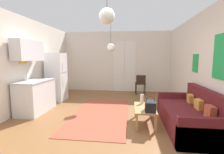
% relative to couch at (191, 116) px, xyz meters
% --- Properties ---
extents(ground_plane, '(5.35, 8.31, 0.10)m').
position_rel_couch_xyz_m(ground_plane, '(-1.96, -0.12, -0.32)').
color(ground_plane, brown).
extents(wall_back, '(4.95, 0.13, 2.69)m').
position_rel_couch_xyz_m(wall_back, '(-1.94, 3.79, 1.06)').
color(wall_back, silver).
rests_on(wall_back, ground_plane).
extents(wall_right, '(0.12, 7.91, 2.69)m').
position_rel_couch_xyz_m(wall_right, '(0.47, -0.12, 1.07)').
color(wall_right, silver).
rests_on(wall_right, ground_plane).
extents(area_rug, '(1.47, 2.89, 0.01)m').
position_rel_couch_xyz_m(area_rug, '(-2.12, 0.62, -0.27)').
color(area_rug, '#9E4733').
rests_on(area_rug, ground_plane).
extents(couch, '(0.93, 1.95, 0.86)m').
position_rel_couch_xyz_m(couch, '(0.00, 0.00, 0.00)').
color(couch, '#5B191E').
rests_on(couch, ground_plane).
extents(coffee_table, '(0.47, 0.89, 0.40)m').
position_rel_couch_xyz_m(coffee_table, '(-0.98, 0.11, 0.07)').
color(coffee_table, '#B27F4C').
rests_on(coffee_table, ground_plane).
extents(bamboo_vase, '(0.09, 0.09, 0.45)m').
position_rel_couch_xyz_m(bamboo_vase, '(-1.03, 0.40, 0.24)').
color(bamboo_vase, beige).
rests_on(bamboo_vase, coffee_table).
extents(handbag, '(0.23, 0.29, 0.32)m').
position_rel_couch_xyz_m(handbag, '(-0.89, -0.15, 0.23)').
color(handbag, black).
rests_on(handbag, coffee_table).
extents(refrigerator, '(0.60, 0.61, 1.69)m').
position_rel_couch_xyz_m(refrigerator, '(-3.92, 1.81, 0.57)').
color(refrigerator, white).
rests_on(refrigerator, ground_plane).
extents(kitchen_counter, '(0.63, 1.20, 2.00)m').
position_rel_couch_xyz_m(kitchen_counter, '(-4.01, 0.61, 0.47)').
color(kitchen_counter, silver).
rests_on(kitchen_counter, ground_plane).
extents(accent_chair, '(0.43, 0.42, 0.82)m').
position_rel_couch_xyz_m(accent_chair, '(-0.91, 3.09, 0.21)').
color(accent_chair, black).
rests_on(accent_chair, ground_plane).
extents(pendant_lamp_near, '(0.25, 0.25, 0.62)m').
position_rel_couch_xyz_m(pendant_lamp_near, '(-1.70, -0.90, 1.93)').
color(pendant_lamp_near, black).
extents(pendant_lamp_far, '(0.26, 0.26, 0.95)m').
position_rel_couch_xyz_m(pendant_lamp_far, '(-1.98, 1.77, 1.60)').
color(pendant_lamp_far, black).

